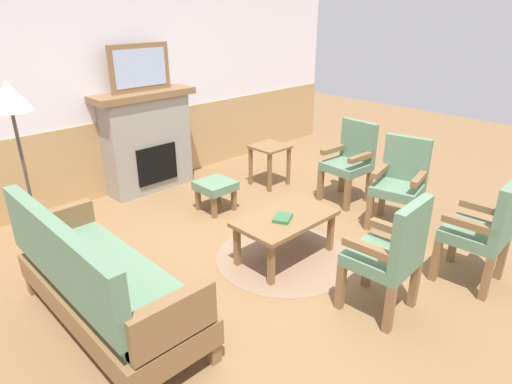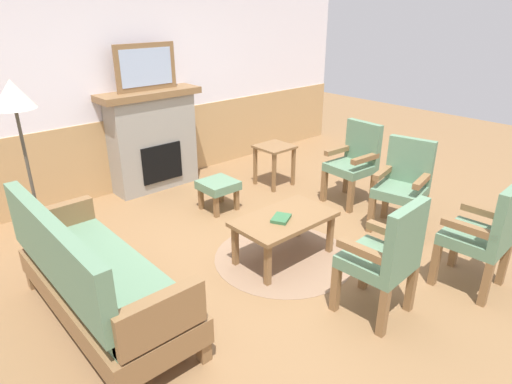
# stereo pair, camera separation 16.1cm
# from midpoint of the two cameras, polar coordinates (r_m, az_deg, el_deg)

# --- Properties ---
(ground_plane) EXTENTS (14.00, 14.00, 0.00)m
(ground_plane) POSITION_cam_midpoint_polar(r_m,az_deg,el_deg) (4.39, 2.15, -7.91)
(ground_plane) COLOR olive
(wall_back) EXTENTS (7.20, 0.14, 2.70)m
(wall_back) POSITION_cam_midpoint_polar(r_m,az_deg,el_deg) (5.94, -16.54, 12.98)
(wall_back) COLOR white
(wall_back) RESTS_ON ground_plane
(fireplace) EXTENTS (1.30, 0.44, 1.28)m
(fireplace) POSITION_cam_midpoint_polar(r_m,az_deg,el_deg) (5.87, -14.64, 6.44)
(fireplace) COLOR gray
(fireplace) RESTS_ON ground_plane
(framed_picture) EXTENTS (0.80, 0.04, 0.56)m
(framed_picture) POSITION_cam_midpoint_polar(r_m,az_deg,el_deg) (5.68, -15.58, 15.22)
(framed_picture) COLOR brown
(framed_picture) RESTS_ON fireplace
(couch) EXTENTS (0.70, 1.80, 0.98)m
(couch) POSITION_cam_midpoint_polar(r_m,az_deg,el_deg) (3.50, -20.62, -10.87)
(couch) COLOR brown
(couch) RESTS_ON ground_plane
(coffee_table) EXTENTS (0.96, 0.56, 0.44)m
(coffee_table) POSITION_cam_midpoint_polar(r_m,az_deg,el_deg) (4.15, 2.75, -3.84)
(coffee_table) COLOR brown
(coffee_table) RESTS_ON ground_plane
(round_rug) EXTENTS (1.34, 1.34, 0.01)m
(round_rug) POSITION_cam_midpoint_polar(r_m,az_deg,el_deg) (4.33, 2.66, -8.35)
(round_rug) COLOR #896B51
(round_rug) RESTS_ON ground_plane
(book_on_table) EXTENTS (0.24, 0.22, 0.03)m
(book_on_table) POSITION_cam_midpoint_polar(r_m,az_deg,el_deg) (4.06, 2.33, -3.37)
(book_on_table) COLOR #33663D
(book_on_table) RESTS_ON coffee_table
(footstool) EXTENTS (0.40, 0.40, 0.36)m
(footstool) POSITION_cam_midpoint_polar(r_m,az_deg,el_deg) (5.19, -6.14, 0.56)
(footstool) COLOR brown
(footstool) RESTS_ON ground_plane
(armchair_near_fireplace) EXTENTS (0.57, 0.57, 0.98)m
(armchair_near_fireplace) POSITION_cam_midpoint_polar(r_m,az_deg,el_deg) (4.94, 17.31, 1.58)
(armchair_near_fireplace) COLOR brown
(armchair_near_fireplace) RESTS_ON ground_plane
(armchair_by_window_left) EXTENTS (0.51, 0.51, 0.98)m
(armchair_by_window_left) POSITION_cam_midpoint_polar(r_m,az_deg,el_deg) (5.47, 11.31, 4.30)
(armchair_by_window_left) COLOR brown
(armchair_by_window_left) RESTS_ON ground_plane
(armchair_front_left) EXTENTS (0.51, 0.51, 0.98)m
(armchair_front_left) POSITION_cam_midpoint_polar(r_m,az_deg,el_deg) (3.49, 15.79, -7.48)
(armchair_front_left) COLOR brown
(armchair_front_left) RESTS_ON ground_plane
(armchair_front_center) EXTENTS (0.51, 0.51, 0.98)m
(armchair_front_center) POSITION_cam_midpoint_polar(r_m,az_deg,el_deg) (4.14, 26.55, -4.16)
(armchair_front_center) COLOR brown
(armchair_front_center) RESTS_ON ground_plane
(side_table) EXTENTS (0.44, 0.44, 0.55)m
(side_table) POSITION_cam_midpoint_polar(r_m,az_deg,el_deg) (5.86, 1.00, 4.96)
(side_table) COLOR brown
(side_table) RESTS_ON ground_plane
(floor_lamp_by_couch) EXTENTS (0.36, 0.36, 1.68)m
(floor_lamp_by_couch) POSITION_cam_midpoint_polar(r_m,az_deg,el_deg) (4.37, -30.04, 9.33)
(floor_lamp_by_couch) COLOR #332D28
(floor_lamp_by_couch) RESTS_ON ground_plane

